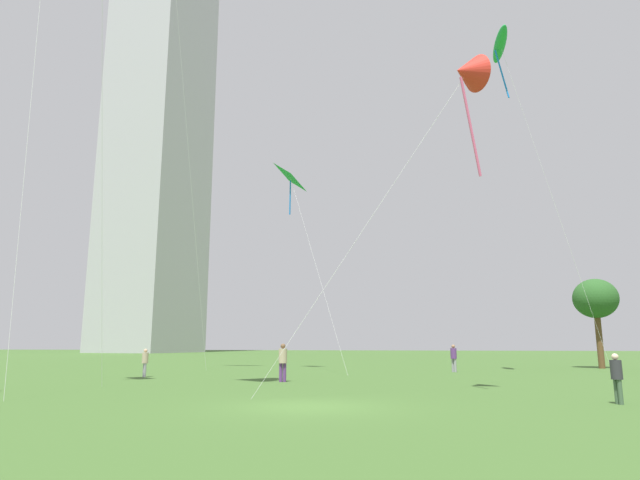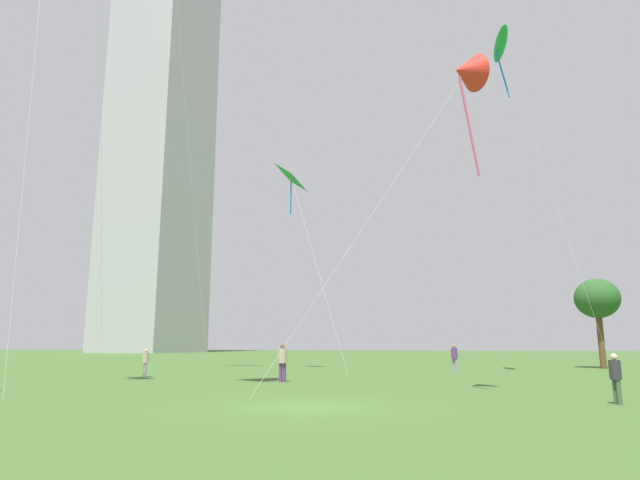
% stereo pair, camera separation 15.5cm
% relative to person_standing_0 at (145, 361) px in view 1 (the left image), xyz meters
% --- Properties ---
extents(ground, '(280.00, 280.00, 0.00)m').
position_rel_person_standing_0_xyz_m(ground, '(12.07, -12.45, -0.90)').
color(ground, '#3D6028').
extents(person_standing_0, '(0.35, 0.35, 1.56)m').
position_rel_person_standing_0_xyz_m(person_standing_0, '(0.00, 0.00, 0.00)').
color(person_standing_0, gray).
rests_on(person_standing_0, ground).
extents(person_standing_3, '(0.40, 0.40, 1.78)m').
position_rel_person_standing_0_xyz_m(person_standing_3, '(17.37, 8.84, 0.13)').
color(person_standing_3, gray).
rests_on(person_standing_3, ground).
extents(person_standing_4, '(0.41, 0.41, 1.85)m').
position_rel_person_standing_0_xyz_m(person_standing_4, '(8.61, -2.29, 0.17)').
color(person_standing_4, '#593372').
rests_on(person_standing_4, ground).
extents(person_standing_5, '(0.34, 0.34, 1.54)m').
position_rel_person_standing_0_xyz_m(person_standing_5, '(21.37, -10.02, -0.01)').
color(person_standing_5, '#3F593F').
rests_on(person_standing_5, ground).
extents(kite_flying_1, '(6.16, 6.64, 15.11)m').
position_rel_person_standing_0_xyz_m(kite_flying_1, '(5.97, 9.50, 13.19)').
color(kite_flying_1, silver).
rests_on(kite_flying_1, ground).
extents(kite_flying_2, '(8.70, 2.70, 12.89)m').
position_rel_person_standing_0_xyz_m(kite_flying_2, '(17.51, -8.82, 11.18)').
color(kite_flying_2, silver).
rests_on(kite_flying_2, ground).
extents(kite_flying_4, '(5.61, 3.84, 21.66)m').
position_rel_person_standing_0_xyz_m(kite_flying_4, '(21.05, 5.16, 20.10)').
color(kite_flying_4, silver).
rests_on(kite_flying_4, ground).
extents(park_tree_0, '(3.30, 3.30, 6.80)m').
position_rel_person_standing_0_xyz_m(park_tree_0, '(28.63, 16.45, 4.31)').
color(park_tree_0, brown).
rests_on(park_tree_0, ground).
extents(distant_highrise_0, '(20.86, 21.91, 92.82)m').
position_rel_person_standing_0_xyz_m(distant_highrise_0, '(-43.67, 80.72, 45.51)').
color(distant_highrise_0, '#A8A8AD').
rests_on(distant_highrise_0, ground).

